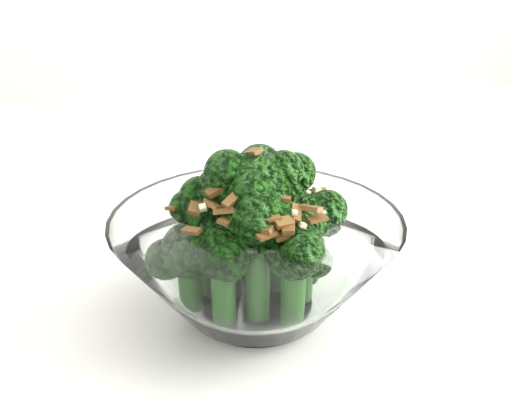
{
  "coord_description": "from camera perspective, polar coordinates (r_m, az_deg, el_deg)",
  "views": [
    {
      "loc": [
        0.24,
        -0.43,
        1.01
      ],
      "look_at": [
        0.26,
        -0.03,
        0.83
      ],
      "focal_mm": 50.0,
      "sensor_mm": 36.0,
      "label": 1
    }
  ],
  "objects": [
    {
      "name": "broccoli_dish",
      "position": [
        0.46,
        -0.03,
        -3.99
      ],
      "size": [
        0.19,
        0.19,
        0.12
      ],
      "color": "white",
      "rests_on": "table"
    },
    {
      "name": "table",
      "position": [
        0.63,
        -13.65,
        -8.18
      ],
      "size": [
        1.28,
        0.93,
        0.75
      ],
      "color": "white",
      "rests_on": "ground"
    }
  ]
}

